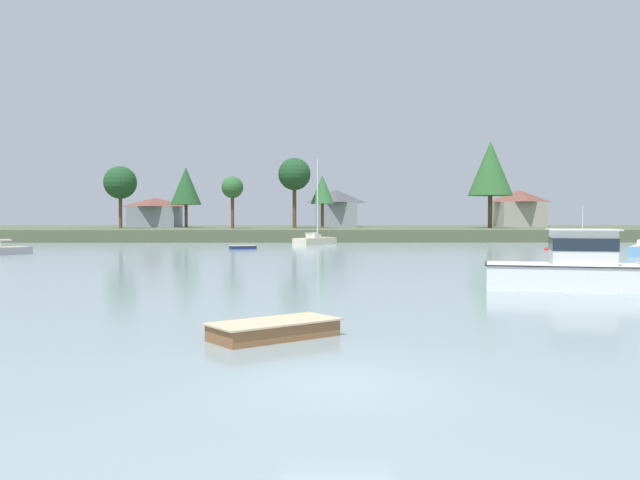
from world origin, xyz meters
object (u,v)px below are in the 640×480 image
(cruiser_white, at_px, (594,276))
(dinghy_navy, at_px, (243,248))
(sailboat_cream, at_px, (315,243))
(dinghy_wood, at_px, (274,332))
(mooring_buoy_red, at_px, (546,249))

(cruiser_white, distance_m, dinghy_navy, 46.29)
(sailboat_cream, bearing_deg, cruiser_white, -76.48)
(dinghy_wood, bearing_deg, dinghy_navy, 96.69)
(sailboat_cream, xyz_separation_m, dinghy_wood, (-1.60, -65.68, -0.07))
(sailboat_cream, bearing_deg, mooring_buoy_red, -30.38)
(sailboat_cream, relative_size, mooring_buoy_red, 22.92)
(dinghy_wood, relative_size, cruiser_white, 0.41)
(cruiser_white, height_order, dinghy_navy, cruiser_white)
(dinghy_wood, height_order, dinghy_navy, dinghy_wood)
(dinghy_wood, height_order, cruiser_white, cruiser_white)
(dinghy_navy, relative_size, mooring_buoy_red, 6.35)
(dinghy_wood, xyz_separation_m, dinghy_navy, (-6.31, 53.81, -0.03))
(dinghy_navy, distance_m, mooring_buoy_red, 32.37)
(mooring_buoy_red, bearing_deg, sailboat_cream, 149.62)
(dinghy_navy, bearing_deg, sailboat_cream, 56.31)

